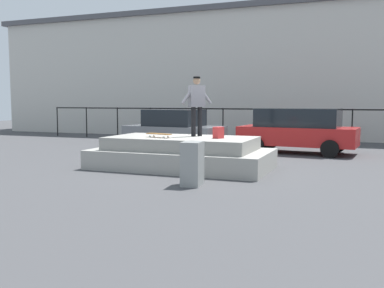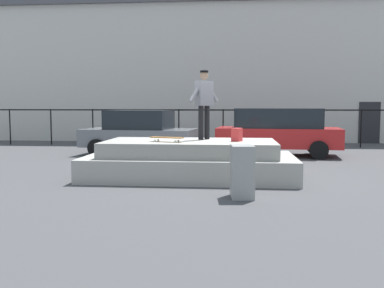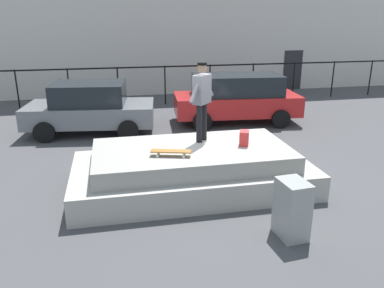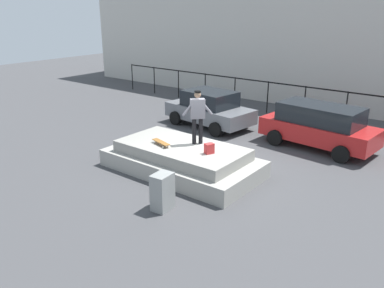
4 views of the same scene
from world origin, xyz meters
name	(u,v)px [view 2 (image 2 of 4)]	position (x,y,z in m)	size (l,w,h in m)	color
ground_plane	(215,175)	(0.00, 0.00, 0.00)	(60.00, 60.00, 0.00)	#424244
concrete_ledge	(190,161)	(-0.63, -0.47, 0.43)	(5.26, 2.73, 0.94)	#9E9B93
skateboarder	(204,99)	(-0.31, -0.03, 2.00)	(0.75, 0.82, 1.80)	black
skateboard	(167,138)	(-1.16, -0.90, 1.04)	(0.86, 0.42, 0.12)	brown
backpack	(237,135)	(0.55, -0.54, 1.11)	(0.28, 0.20, 0.33)	red
car_grey_sedan_near	(140,132)	(-3.00, 4.43, 0.85)	(4.31, 2.54, 1.65)	slate
car_red_hatchback_mid	(278,131)	(2.09, 4.67, 0.92)	(4.55, 2.36, 1.73)	#B21E1E
utility_box	(242,172)	(0.65, -2.85, 0.53)	(0.44, 0.60, 1.05)	gray
fence_row	(223,120)	(0.00, 8.17, 1.17)	(24.06, 0.06, 1.67)	black
warehouse_building	(226,75)	(0.00, 14.39, 3.61)	(35.68, 8.43, 7.20)	beige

